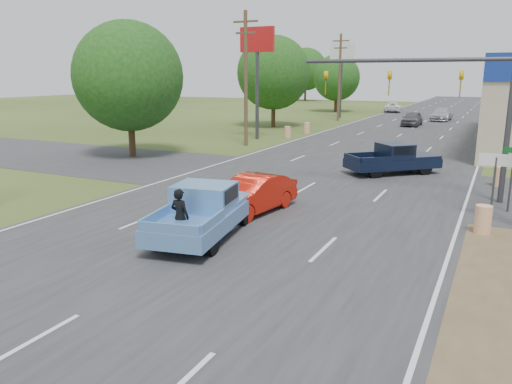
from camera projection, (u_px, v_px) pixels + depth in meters
The scene contains 27 objects.
ground at pixel (32, 342), 10.29m from camera, with size 200.00×200.00×0.00m, color #39441B.
main_road at pixel (400, 135), 45.22m from camera, with size 15.00×180.00×0.02m, color #2D2D30.
cross_road at pixel (320, 180), 26.01m from camera, with size 120.00×10.00×0.02m, color #2D2D30.
utility_pole_5 at pixel (246, 76), 37.61m from camera, with size 2.00×0.28×10.00m.
utility_pole_6 at pixel (340, 75), 58.56m from camera, with size 2.00×0.28×10.00m.
tree_0 at pixel (128, 76), 32.57m from camera, with size 7.14×7.14×8.84m.
tree_1 at pixel (274, 73), 51.49m from camera, with size 7.56×7.56×9.36m.
tree_2 at pixel (337, 78), 72.89m from camera, with size 6.72×6.72×8.32m.
tree_4 at pixel (150, 67), 97.87m from camera, with size 9.24×9.24×11.44m.
tree_6 at pixel (306, 69), 104.65m from camera, with size 8.82×8.82×10.92m.
barrel_0 at pixel (483, 220), 17.22m from camera, with size 0.56×0.56×1.00m, color orange.
barrel_1 at pixel (499, 177), 24.47m from camera, with size 0.56×0.56×1.00m, color orange.
barrel_2 at pixel (288, 132), 43.52m from camera, with size 0.56×0.56×1.00m, color orange.
barrel_3 at pixel (307, 128), 46.89m from camera, with size 0.56×0.56×1.00m, color orange.
pole_sign_left_near at pixel (257, 52), 41.11m from camera, with size 3.00×0.35×9.20m.
pole_sign_left_far at pixel (342, 60), 62.06m from camera, with size 3.00×0.35×9.20m.
lane_sign at pixel (495, 171), 18.55m from camera, with size 1.20×0.08×2.52m.
street_name_sign at pixel (512, 173), 19.67m from camera, with size 0.80×0.08×2.61m.
signal_mast at pixel (443, 88), 21.53m from camera, with size 9.12×0.40×7.00m.
red_convertible at pixel (252, 195), 19.74m from camera, with size 1.57×4.49×1.48m, color #B81508.
motorcycle at pixel (180, 233), 15.85m from camera, with size 0.64×2.09×1.06m.
rider at pixel (180, 220), 15.80m from camera, with size 0.66×0.43×1.81m, color black.
blue_pickup at pixel (205, 209), 16.95m from camera, with size 3.00×5.72×1.81m.
navy_pickup at pixel (395, 159), 27.60m from camera, with size 5.06×4.92×1.69m.
distant_car_grey at pixel (412, 119), 53.53m from camera, with size 1.82×4.53×1.54m, color #535357.
distant_car_silver at pixel (442, 114), 59.66m from camera, with size 2.12×5.21×1.51m, color #B8B7BC.
distant_car_white at pixel (393, 107), 73.49m from camera, with size 2.32×5.03×1.40m, color white.
Camera 1 is at (8.27, -6.30, 5.38)m, focal length 35.00 mm.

